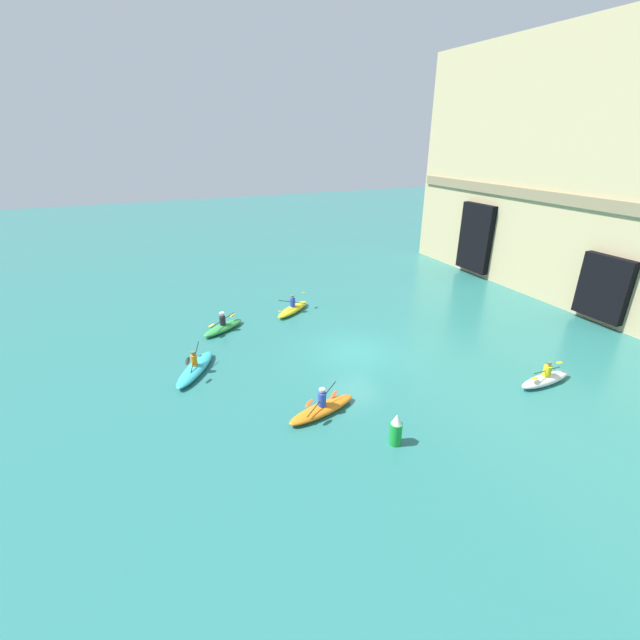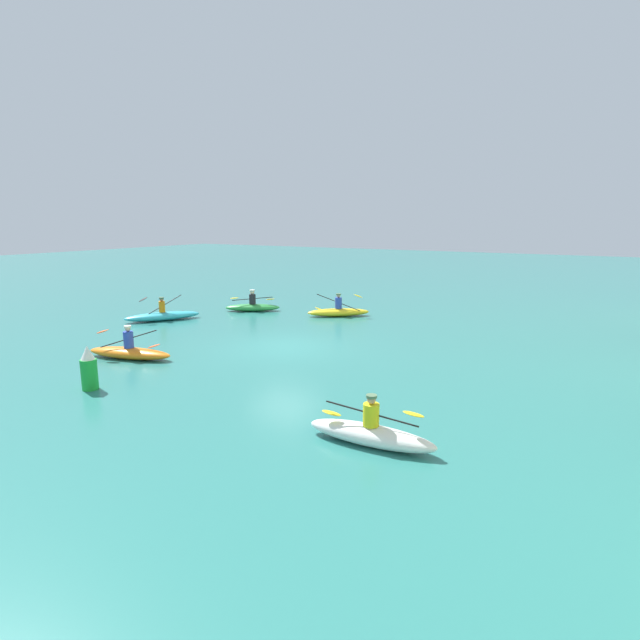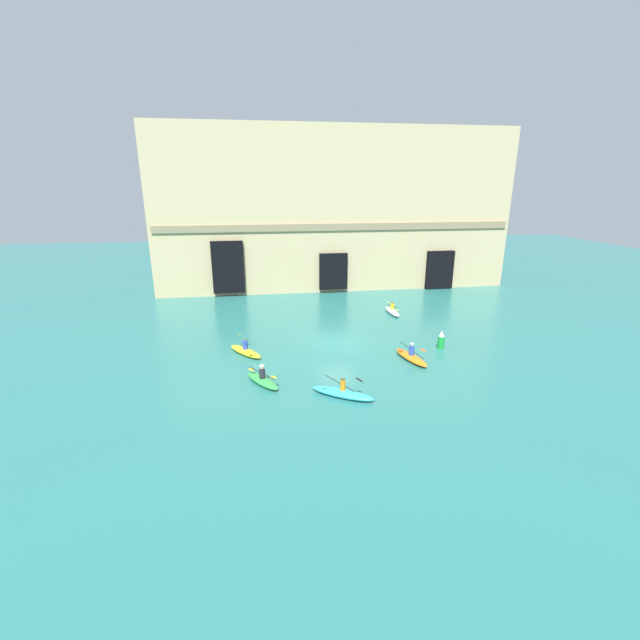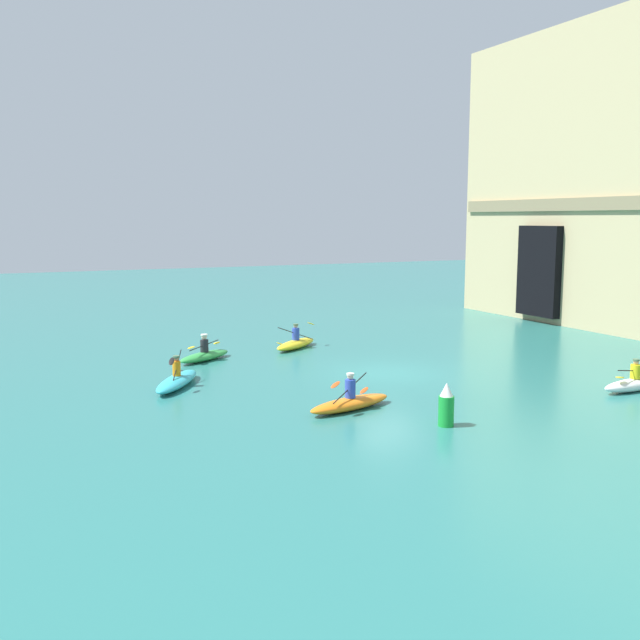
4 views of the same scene
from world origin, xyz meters
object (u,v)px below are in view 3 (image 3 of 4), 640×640
(kayak_green, at_px, (263,380))
(marker_buoy, at_px, (441,340))
(kayak_orange, at_px, (411,357))
(kayak_cyan, at_px, (343,393))
(kayak_white, at_px, (392,311))
(kayak_yellow, at_px, (246,351))

(kayak_green, relative_size, marker_buoy, 2.22)
(kayak_orange, distance_m, kayak_cyan, 6.64)
(kayak_green, xyz_separation_m, marker_buoy, (12.00, 3.59, 0.35))
(kayak_orange, bearing_deg, kayak_white, -26.07)
(kayak_white, xyz_separation_m, kayak_green, (-11.28, -11.83, -0.03))
(kayak_yellow, bearing_deg, kayak_cyan, -179.52)
(kayak_cyan, relative_size, marker_buoy, 2.66)
(kayak_green, distance_m, marker_buoy, 12.53)
(kayak_yellow, xyz_separation_m, kayak_cyan, (5.07, -6.67, -0.01))
(kayak_green, distance_m, kayak_orange, 9.52)
(kayak_cyan, bearing_deg, kayak_orange, 71.16)
(kayak_green, height_order, kayak_orange, kayak_orange)
(kayak_orange, bearing_deg, kayak_yellow, 61.10)
(kayak_white, height_order, kayak_orange, kayak_orange)
(kayak_white, distance_m, kayak_green, 16.35)
(kayak_white, xyz_separation_m, kayak_orange, (-1.97, -9.89, -0.03))
(kayak_orange, xyz_separation_m, kayak_yellow, (-10.30, 2.58, 0.00))
(kayak_orange, bearing_deg, marker_buoy, -73.17)
(kayak_green, xyz_separation_m, kayak_orange, (9.32, 1.94, 0.00))
(kayak_white, xyz_separation_m, kayak_cyan, (-7.20, -13.98, -0.04))
(kayak_green, bearing_deg, marker_buoy, -105.53)
(kayak_cyan, bearing_deg, kayak_yellow, 160.36)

